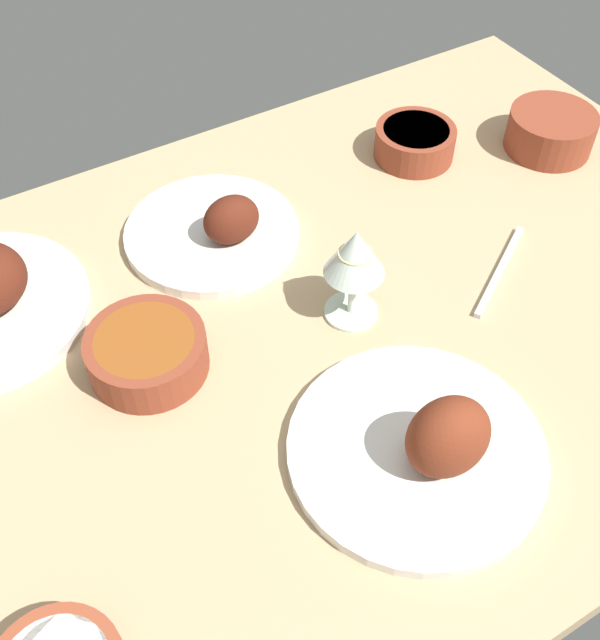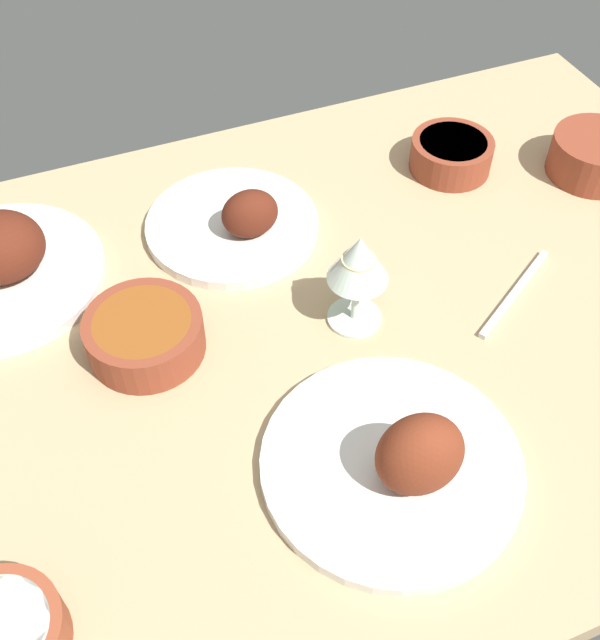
{
  "view_description": "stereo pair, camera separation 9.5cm",
  "coord_description": "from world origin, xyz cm",
  "px_view_note": "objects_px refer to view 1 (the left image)",
  "views": [
    {
      "loc": [
        32.32,
        54.33,
        77.72
      ],
      "look_at": [
        0.0,
        0.0,
        6.0
      ],
      "focal_mm": 42.93,
      "sensor_mm": 36.0,
      "label": 1
    },
    {
      "loc": [
        23.77,
        58.58,
        77.72
      ],
      "look_at": [
        0.0,
        0.0,
        6.0
      ],
      "focal_mm": 42.93,
      "sensor_mm": 36.0,
      "label": 2
    }
  ],
  "objects_px": {
    "bowl_sauce": "(551,130)",
    "bowl_pasta": "(415,141)",
    "plate_near_viewer": "(216,230)",
    "spoon_loose": "(500,271)",
    "wine_glass": "(355,258)",
    "bowl_soup": "(147,352)",
    "plate_center_main": "(427,446)"
  },
  "relations": [
    {
      "from": "bowl_soup",
      "to": "spoon_loose",
      "type": "distance_m",
      "value": 0.48
    },
    {
      "from": "plate_near_viewer",
      "to": "spoon_loose",
      "type": "height_order",
      "value": "plate_near_viewer"
    },
    {
      "from": "bowl_soup",
      "to": "spoon_loose",
      "type": "xyz_separation_m",
      "value": [
        -0.47,
        0.09,
        -0.02
      ]
    },
    {
      "from": "plate_near_viewer",
      "to": "wine_glass",
      "type": "xyz_separation_m",
      "value": [
        -0.09,
        0.21,
        0.08
      ]
    },
    {
      "from": "plate_near_viewer",
      "to": "wine_glass",
      "type": "relative_size",
      "value": 1.76
    },
    {
      "from": "bowl_soup",
      "to": "bowl_pasta",
      "type": "bearing_deg",
      "value": -161.3
    },
    {
      "from": "plate_near_viewer",
      "to": "spoon_loose",
      "type": "distance_m",
      "value": 0.39
    },
    {
      "from": "bowl_pasta",
      "to": "wine_glass",
      "type": "distance_m",
      "value": 0.36
    },
    {
      "from": "bowl_soup",
      "to": "wine_glass",
      "type": "xyz_separation_m",
      "value": [
        -0.26,
        0.05,
        0.07
      ]
    },
    {
      "from": "plate_center_main",
      "to": "wine_glass",
      "type": "height_order",
      "value": "wine_glass"
    },
    {
      "from": "bowl_pasta",
      "to": "spoon_loose",
      "type": "height_order",
      "value": "bowl_pasta"
    },
    {
      "from": "plate_center_main",
      "to": "bowl_pasta",
      "type": "height_order",
      "value": "plate_center_main"
    },
    {
      "from": "plate_near_viewer",
      "to": "bowl_pasta",
      "type": "distance_m",
      "value": 0.36
    },
    {
      "from": "bowl_sauce",
      "to": "plate_center_main",
      "type": "bearing_deg",
      "value": 35.11
    },
    {
      "from": "bowl_soup",
      "to": "bowl_sauce",
      "type": "bearing_deg",
      "value": -173.13
    },
    {
      "from": "bowl_soup",
      "to": "wine_glass",
      "type": "relative_size",
      "value": 1.04
    },
    {
      "from": "wine_glass",
      "to": "spoon_loose",
      "type": "xyz_separation_m",
      "value": [
        -0.21,
        0.04,
        -0.1
      ]
    },
    {
      "from": "bowl_pasta",
      "to": "spoon_loose",
      "type": "bearing_deg",
      "value": 78.64
    },
    {
      "from": "plate_near_viewer",
      "to": "bowl_soup",
      "type": "relative_size",
      "value": 1.7
    },
    {
      "from": "plate_near_viewer",
      "to": "spoon_loose",
      "type": "relative_size",
      "value": 1.31
    },
    {
      "from": "bowl_soup",
      "to": "spoon_loose",
      "type": "bearing_deg",
      "value": 168.84
    },
    {
      "from": "plate_near_viewer",
      "to": "bowl_pasta",
      "type": "relative_size",
      "value": 1.97
    },
    {
      "from": "plate_near_viewer",
      "to": "spoon_loose",
      "type": "xyz_separation_m",
      "value": [
        -0.3,
        0.26,
        -0.01
      ]
    },
    {
      "from": "bowl_sauce",
      "to": "wine_glass",
      "type": "height_order",
      "value": "wine_glass"
    },
    {
      "from": "spoon_loose",
      "to": "wine_glass",
      "type": "bearing_deg",
      "value": -42.59
    },
    {
      "from": "bowl_pasta",
      "to": "spoon_loose",
      "type": "xyz_separation_m",
      "value": [
        0.05,
        0.27,
        -0.02
      ]
    },
    {
      "from": "bowl_sauce",
      "to": "bowl_soup",
      "type": "height_order",
      "value": "bowl_sauce"
    },
    {
      "from": "plate_near_viewer",
      "to": "plate_center_main",
      "type": "xyz_separation_m",
      "value": [
        -0.04,
        0.44,
        0.01
      ]
    },
    {
      "from": "bowl_sauce",
      "to": "bowl_soup",
      "type": "bearing_deg",
      "value": 6.87
    },
    {
      "from": "bowl_sauce",
      "to": "bowl_pasta",
      "type": "distance_m",
      "value": 0.22
    },
    {
      "from": "plate_near_viewer",
      "to": "bowl_soup",
      "type": "xyz_separation_m",
      "value": [
        0.17,
        0.16,
        0.01
      ]
    },
    {
      "from": "wine_glass",
      "to": "bowl_soup",
      "type": "bearing_deg",
      "value": -11.27
    }
  ]
}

